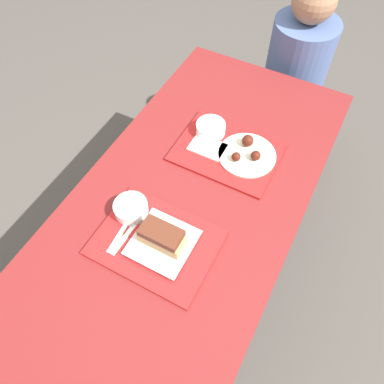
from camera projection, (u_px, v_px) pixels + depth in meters
name	position (u px, v px, depth m)	size (l,w,h in m)	color
ground_plane	(190.00, 276.00, 2.02)	(12.00, 12.00, 0.00)	#4C4742
picnic_table	(190.00, 211.00, 1.46)	(0.80, 1.66, 0.77)	maroon
picnic_bench_far	(272.00, 107.00, 2.25)	(0.76, 0.28, 0.43)	maroon
tray_near	(156.00, 243.00, 1.27)	(0.40, 0.31, 0.01)	red
tray_far	(227.00, 152.00, 1.50)	(0.40, 0.31, 0.01)	red
bowl_coleslaw_near	(131.00, 208.00, 1.31)	(0.12, 0.12, 0.05)	white
brisket_sandwich_plate	(162.00, 239.00, 1.23)	(0.20, 0.20, 0.09)	beige
plastic_fork_near	(121.00, 232.00, 1.28)	(0.03, 0.17, 0.00)	white
plastic_knife_near	(127.00, 235.00, 1.27)	(0.02, 0.17, 0.00)	white
condiment_packet	(168.00, 226.00, 1.29)	(0.04, 0.03, 0.01)	teal
bowl_coleslaw_far	(211.00, 128.00, 1.53)	(0.12, 0.12, 0.05)	white
wings_plate_far	(247.00, 153.00, 1.47)	(0.23, 0.23, 0.05)	beige
napkin_far	(207.00, 147.00, 1.50)	(0.14, 0.10, 0.01)	white
person_seated_across	(299.00, 58.00, 1.92)	(0.32, 0.32, 0.70)	#4C6093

